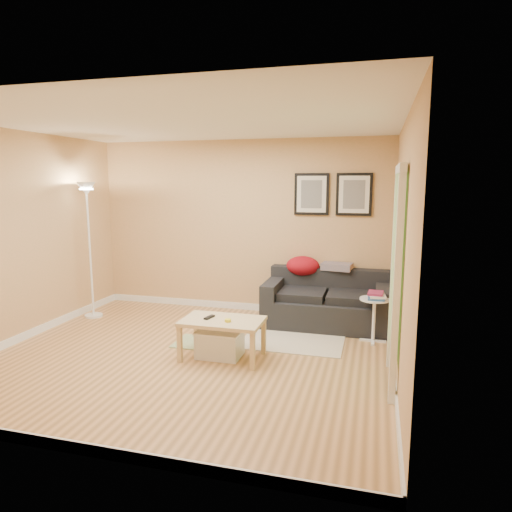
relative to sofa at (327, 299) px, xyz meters
name	(u,v)px	position (x,y,z in m)	size (l,w,h in m)	color
floor	(191,355)	(-1.38, -1.53, -0.38)	(4.50, 4.50, 0.00)	tan
ceiling	(185,122)	(-1.38, -1.53, 2.23)	(4.50, 4.50, 0.00)	white
wall_back	(241,227)	(-1.38, 0.47, 0.92)	(4.50, 4.50, 0.00)	tan
wall_front	(70,281)	(-1.38, -3.53, 0.92)	(4.50, 4.50, 0.00)	tan
wall_left	(19,237)	(-3.63, -1.53, 0.92)	(4.00, 4.00, 0.00)	tan
wall_right	(401,252)	(0.87, -1.53, 0.92)	(4.00, 4.00, 0.00)	tan
baseboard_back	(241,306)	(-1.38, 0.46, -0.33)	(4.50, 0.02, 0.10)	white
baseboard_front	(82,448)	(-1.38, -3.52, -0.33)	(4.50, 0.02, 0.10)	white
baseboard_left	(28,334)	(-3.62, -1.53, -0.33)	(0.02, 4.00, 0.10)	white
baseboard_right	(394,372)	(0.86, -1.53, -0.33)	(0.02, 4.00, 0.10)	white
sofa	(327,299)	(0.00, 0.00, 0.00)	(1.70, 0.90, 0.75)	black
red_throw	(303,266)	(-0.39, 0.29, 0.40)	(0.48, 0.36, 0.28)	maroon
plaid_throw	(337,266)	(0.10, 0.32, 0.41)	(0.42, 0.26, 0.10)	#A57760
framed_print_left	(312,194)	(-0.30, 0.45, 1.43)	(0.50, 0.04, 0.60)	black
framed_print_right	(354,194)	(0.30, 0.45, 1.43)	(0.50, 0.04, 0.60)	black
area_rug	(293,341)	(-0.33, -0.78, -0.37)	(1.25, 0.85, 0.01)	beige
green_runner	(204,343)	(-1.38, -1.12, -0.37)	(0.70, 0.50, 0.01)	#668C4C
coffee_table	(223,339)	(-1.00, -1.50, -0.15)	(0.90, 0.55, 0.45)	#D2B780
remote_control	(209,317)	(-1.16, -1.49, 0.09)	(0.05, 0.16, 0.02)	black
tape_roll	(228,321)	(-0.91, -1.57, 0.09)	(0.07, 0.07, 0.03)	yellow
storage_bin	(220,343)	(-1.05, -1.47, -0.22)	(0.51, 0.37, 0.31)	white
side_table	(374,320)	(0.64, -0.52, -0.10)	(0.36, 0.36, 0.56)	white
book_stack	(376,295)	(0.66, -0.52, 0.22)	(0.20, 0.27, 0.08)	#2D5689
floor_lamp	(90,254)	(-3.38, -0.48, 0.56)	(0.26, 0.26, 1.98)	white
doorway	(395,282)	(0.82, -1.68, 0.65)	(0.12, 1.01, 2.13)	white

